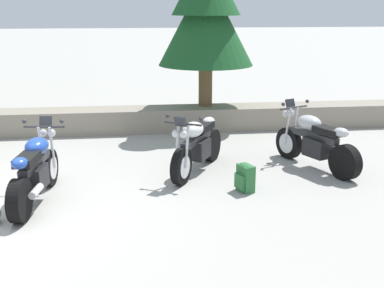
# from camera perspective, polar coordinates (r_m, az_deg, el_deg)

# --- Properties ---
(stone_wall) EXTENTS (36.00, 0.80, 0.55)m
(stone_wall) POSITION_cam_1_polar(r_m,az_deg,el_deg) (12.07, -17.02, 2.42)
(stone_wall) COLOR gray
(stone_wall) RESTS_ON ground
(motorcycle_blue_near_left) EXTENTS (0.67, 2.06, 1.18)m
(motorcycle_blue_near_left) POSITION_cam_1_polar(r_m,az_deg,el_deg) (7.87, -17.63, -3.02)
(motorcycle_blue_near_left) COLOR black
(motorcycle_blue_near_left) RESTS_ON ground
(motorcycle_white_centre) EXTENTS (1.19, 1.88, 1.18)m
(motorcycle_white_centre) POSITION_cam_1_polar(r_m,az_deg,el_deg) (8.83, 0.53, -0.23)
(motorcycle_white_centre) COLOR black
(motorcycle_white_centre) RESTS_ON ground
(motorcycle_silver_far_right) EXTENTS (1.07, 1.95, 1.18)m
(motorcycle_silver_far_right) POSITION_cam_1_polar(r_m,az_deg,el_deg) (9.33, 14.00, 0.17)
(motorcycle_silver_far_right) COLOR black
(motorcycle_silver_far_right) RESTS_ON ground
(rider_backpack) EXTENTS (0.32, 0.34, 0.47)m
(rider_backpack) POSITION_cam_1_polar(r_m,az_deg,el_deg) (8.03, 6.17, -3.79)
(rider_backpack) COLOR #2D6B38
(rider_backpack) RESTS_ON ground
(pine_tree_mid_right) EXTENTS (2.25, 2.25, 4.21)m
(pine_tree_mid_right) POSITION_cam_1_polar(r_m,az_deg,el_deg) (11.88, 1.62, 15.61)
(pine_tree_mid_right) COLOR brown
(pine_tree_mid_right) RESTS_ON stone_wall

